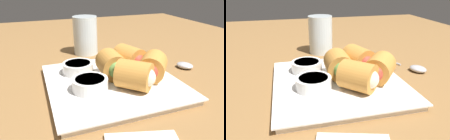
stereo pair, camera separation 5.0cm
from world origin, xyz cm
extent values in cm
cube|color=olive|center=(0.00, 0.00, 1.00)|extent=(180.00, 140.00, 2.00)
cube|color=white|center=(1.18, 0.51, 2.60)|extent=(26.67, 25.85, 1.20)
cube|color=white|center=(1.18, 0.51, 3.35)|extent=(27.74, 26.88, 0.30)
cylinder|color=#C68438|center=(5.14, -5.32, 6.36)|extent=(7.84, 7.37, 5.72)
sphere|color=#B23D2D|center=(2.89, -6.02, 6.36)|extent=(3.72, 3.72, 3.72)
cylinder|color=#C68438|center=(-4.04, -2.10, 6.36)|extent=(8.59, 8.58, 5.72)
sphere|color=beige|center=(-5.72, -3.75, 6.36)|extent=(3.72, 3.72, 3.72)
cylinder|color=#C68438|center=(2.74, 0.33, 6.36)|extent=(6.63, 5.96, 5.72)
sphere|color=#6B9E47|center=(0.38, 0.42, 6.36)|extent=(3.72, 3.72, 3.72)
cylinder|color=#C68438|center=(-1.26, -7.75, 6.36)|extent=(8.59, 8.49, 5.72)
sphere|color=#B23D2D|center=(-3.08, -6.25, 6.36)|extent=(3.72, 3.72, 3.72)
cylinder|color=white|center=(-1.60, 6.11, 4.73)|extent=(7.00, 7.00, 2.46)
cylinder|color=#477038|center=(-1.60, 6.11, 5.74)|extent=(5.74, 5.74, 0.44)
cylinder|color=white|center=(7.54, 6.39, 4.73)|extent=(7.00, 7.00, 2.46)
cylinder|color=#DBBC89|center=(7.54, 6.39, 5.74)|extent=(5.74, 5.74, 0.44)
cylinder|color=#B2B2B7|center=(13.99, -16.26, 2.25)|extent=(10.62, 5.29, 0.50)
ellipsoid|color=#B2B2B7|center=(4.10, -20.85, 2.75)|extent=(5.32, 4.84, 1.50)
cylinder|color=silver|center=(25.32, 0.18, 7.68)|extent=(7.24, 7.24, 11.35)
camera|label=1|loc=(-38.42, 15.57, 23.55)|focal=35.00mm
camera|label=2|loc=(-39.92, 10.79, 23.55)|focal=35.00mm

